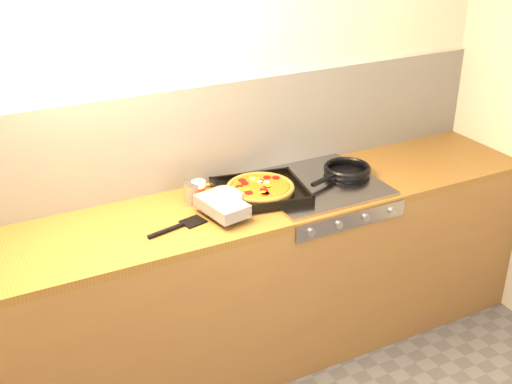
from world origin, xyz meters
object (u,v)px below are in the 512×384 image
frying_pan (346,170)px  tomato_can (192,193)px  pizza_on_tray (249,193)px  juice_glass (199,192)px

frying_pan → tomato_can: bearing=174.0°
frying_pan → tomato_can: tomato_can is taller
pizza_on_tray → juice_glass: 0.24m
pizza_on_tray → juice_glass: bearing=155.5°
tomato_can → pizza_on_tray: bearing=-22.6°
pizza_on_tray → juice_glass: size_ratio=5.37×
juice_glass → pizza_on_tray: bearing=-24.5°
frying_pan → juice_glass: juice_glass is taller
pizza_on_tray → tomato_can: size_ratio=5.39×
frying_pan → juice_glass: (-0.78, 0.08, 0.02)m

